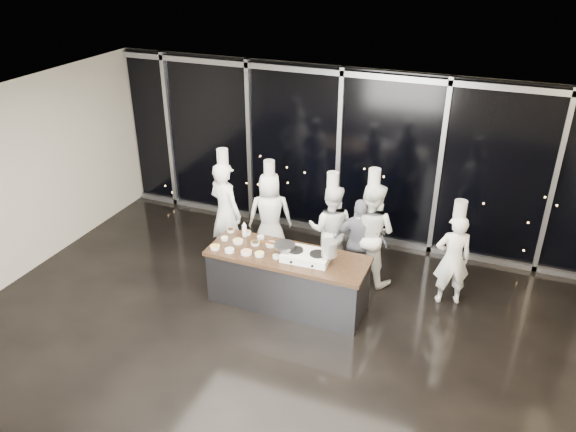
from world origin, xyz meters
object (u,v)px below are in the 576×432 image
Objects in this scene: stove at (306,256)px; chef_left at (270,214)px; frying_pan at (284,246)px; chef_center at (331,228)px; chef_far_left at (226,212)px; chef_right at (370,232)px; chef_side at (453,258)px; stock_pot at (329,248)px; guest at (360,243)px; demo_counter at (288,279)px.

chef_left is (-1.18, 1.35, -0.16)m from stove.
chef_center reaches higher than frying_pan.
chef_far_left is at bearing 12.13° from chef_left.
chef_right reaches higher than chef_center.
chef_side is (3.18, -0.29, -0.01)m from chef_left.
frying_pan is 0.28× the size of chef_right.
chef_right is at bearing 151.82° from chef_left.
stock_pot is at bearing 115.37° from chef_left.
chef_far_left is (-1.46, 0.91, -0.12)m from frying_pan.
frying_pan is 0.31× the size of chef_left.
chef_center is (0.33, 1.25, -0.26)m from frying_pan.
chef_right is at bearing 58.61° from stove.
guest reaches higher than stove.
chef_left is at bearing -123.16° from chef_far_left.
chef_center is at bearing 11.29° from chef_right.
stock_pot is 2.34m from chef_far_left.
stove is 1.80m from chef_left.
chef_center is (1.80, 0.34, -0.14)m from chef_far_left.
chef_far_left reaches higher than frying_pan.
chef_right reaches higher than frying_pan.
demo_counter is 1.29m from chef_center.
stock_pot reaches higher than frying_pan.
stove is 0.41× the size of chef_side.
demo_counter is at bearing 41.77° from guest.
chef_center is (0.30, 1.20, 0.35)m from demo_counter.
demo_counter is 0.60m from stove.
guest is 0.86× the size of chef_side.
frying_pan is 0.32× the size of chef_side.
guest reaches higher than frying_pan.
stove is (0.31, -0.03, 0.51)m from demo_counter.
chef_left is at bearing -26.07° from chef_side.
demo_counter is at bearing 178.97° from stock_pot.
chef_center is 0.69m from chef_right.
stock_pot is 0.15× the size of guest.
stove is at bearing 54.48° from guest.
stock_pot is 0.13× the size of chef_center.
demo_counter is 1.63× the size of guest.
chef_left is 1.17m from chef_center.
chef_right reaches higher than guest.
chef_center reaches higher than guest.
chef_far_left is 0.79m from chef_left.
chef_left is 1.85m from chef_right.
chef_right is at bearing 50.04° from demo_counter.
frying_pan is (-0.04, -0.04, 0.61)m from demo_counter.
chef_center is 1.20× the size of guest.
frying_pan is 0.70m from stock_pot.
chef_left is 1.19× the size of guest.
chef_right is (0.68, -0.03, 0.09)m from chef_center.
guest is at bearing 49.51° from demo_counter.
demo_counter is 1.80m from chef_far_left.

